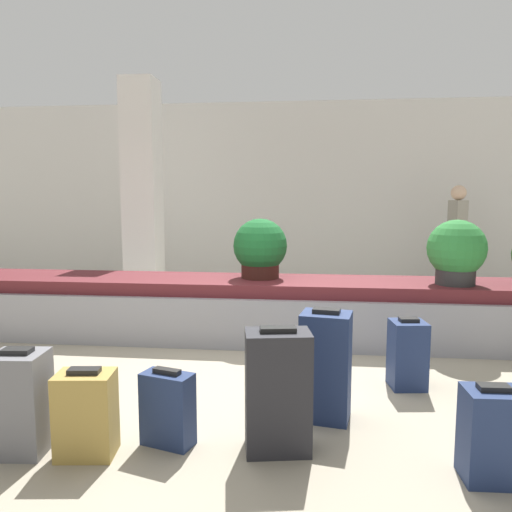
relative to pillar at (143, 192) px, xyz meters
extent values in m
plane|color=#9E937F|center=(1.87, -3.03, -1.60)|extent=(18.00, 18.00, 0.00)
cube|color=silver|center=(1.87, 1.99, 0.00)|extent=(18.00, 0.06, 3.20)
cube|color=gray|center=(1.87, -1.80, -1.34)|extent=(8.81, 0.98, 0.51)
cube|color=#5B1E23|center=(1.87, -1.80, -1.02)|extent=(8.46, 0.82, 0.14)
cube|color=silver|center=(0.00, 0.00, 0.00)|extent=(0.48, 0.48, 3.20)
cube|color=slate|center=(0.73, -4.40, -1.29)|extent=(0.33, 0.30, 0.62)
cube|color=black|center=(0.73, -4.40, -0.97)|extent=(0.18, 0.11, 0.03)
cube|color=navy|center=(3.24, -3.08, -1.33)|extent=(0.30, 0.30, 0.55)
cube|color=black|center=(3.24, -3.08, -1.04)|extent=(0.16, 0.11, 0.03)
cube|color=navy|center=(2.57, -3.73, -1.22)|extent=(0.38, 0.33, 0.75)
cube|color=black|center=(2.57, -3.73, -0.83)|extent=(0.20, 0.13, 0.03)
cube|color=navy|center=(3.44, -4.40, -1.34)|extent=(0.31, 0.26, 0.51)
cube|color=black|center=(3.44, -4.40, -1.07)|extent=(0.17, 0.09, 0.03)
cube|color=navy|center=(1.58, -4.21, -1.37)|extent=(0.35, 0.25, 0.46)
cube|color=black|center=(1.58, -4.21, -1.13)|extent=(0.18, 0.11, 0.03)
cube|color=#232328|center=(2.27, -4.21, -1.23)|extent=(0.43, 0.32, 0.74)
cube|color=black|center=(2.27, -4.21, -0.84)|extent=(0.23, 0.13, 0.03)
cube|color=#A3843D|center=(1.14, -4.39, -1.35)|extent=(0.36, 0.27, 0.51)
cube|color=black|center=(1.14, -4.39, -1.08)|extent=(0.19, 0.10, 0.03)
cylinder|color=#2D2D2D|center=(3.91, -1.91, -0.85)|extent=(0.39, 0.39, 0.21)
sphere|color=#2D7F38|center=(3.91, -1.91, -0.58)|extent=(0.58, 0.58, 0.58)
cylinder|color=#381914|center=(1.90, -1.72, -0.85)|extent=(0.41, 0.41, 0.19)
sphere|color=#195B28|center=(1.90, -1.72, -0.59)|extent=(0.59, 0.59, 0.59)
cylinder|color=#282833|center=(4.68, 1.23, -1.19)|extent=(0.11, 0.11, 0.82)
cylinder|color=#282833|center=(4.88, 1.23, -1.19)|extent=(0.11, 0.11, 0.82)
cube|color=gray|center=(4.78, 1.23, -0.45)|extent=(0.24, 0.35, 0.65)
sphere|color=beige|center=(4.78, 1.23, -0.01)|extent=(0.24, 0.24, 0.24)
camera|label=1|loc=(2.46, -7.09, -0.05)|focal=35.00mm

